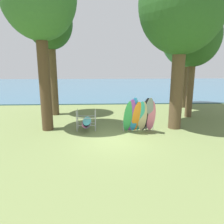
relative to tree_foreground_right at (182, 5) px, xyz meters
name	(u,v)px	position (x,y,z in m)	size (l,w,h in m)	color
ground_plane	(116,140)	(-3.81, -1.99, -7.19)	(80.00, 80.00, 0.00)	olive
lake_water	(106,86)	(-3.81, 26.05, -7.14)	(80.00, 36.00, 0.10)	#38607A
tree_foreground_right	(182,5)	(0.00, 0.00, 0.00)	(4.93, 4.93, 10.12)	brown
tree_mid_behind	(50,26)	(-8.31, 4.03, -0.50)	(3.32, 3.32, 8.80)	brown
tree_far_left_back	(187,38)	(2.95, 6.39, -1.00)	(4.42, 4.42, 8.78)	brown
tree_far_right_back	(194,37)	(2.04, 2.85, -1.38)	(3.69, 3.69, 8.00)	brown
leaning_board_pile	(140,116)	(-2.38, -0.84, -6.17)	(1.98, 1.20, 2.18)	#339E56
board_storage_rack	(87,122)	(-5.50, -0.13, -6.69)	(1.15, 2.12, 1.25)	#9EA0A5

